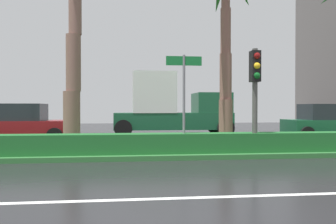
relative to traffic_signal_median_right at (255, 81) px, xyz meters
The scene contains 9 objects.
ground_plane 4.95m from the traffic_signal_median_right, 143.33° to the left, with size 90.00×42.00×0.10m, color black.
near_lane_divider_stripe 6.09m from the traffic_signal_median_right, 128.10° to the right, with size 81.00×0.14×0.01m, color white.
median_strip 4.44m from the traffic_signal_median_right, 155.48° to the left, with size 85.50×4.00×0.15m, color #2D6B33.
median_hedge 3.96m from the traffic_signal_median_right, behind, with size 76.50×0.70×0.60m.
traffic_signal_median_right is the anchor object (origin of this frame).
street_name_sign 2.23m from the traffic_signal_median_right, behind, with size 1.10×0.08×3.00m.
car_in_traffic_leading 10.61m from the traffic_signal_median_right, 146.61° to the left, with size 4.30×2.02×1.72m.
box_truck_lead 8.72m from the traffic_signal_median_right, 100.38° to the left, with size 6.40×2.64×3.46m.
car_in_traffic_second 8.13m from the traffic_signal_median_right, 43.02° to the left, with size 4.30×2.02×1.72m.
Camera 1 is at (-0.40, -3.64, 1.54)m, focal length 36.05 mm.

